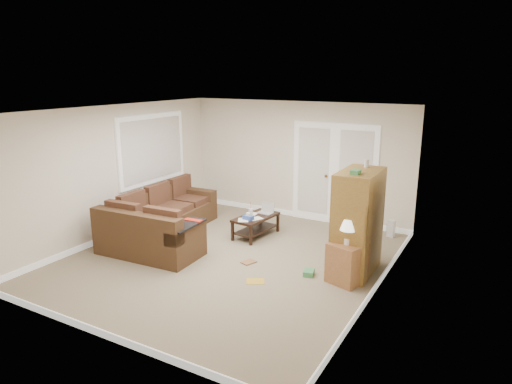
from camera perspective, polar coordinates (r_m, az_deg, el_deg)
The scene contains 17 objects.
floor at distance 7.84m, azimuth -3.47°, elevation -8.34°, with size 5.50×5.50×0.00m, color gray.
ceiling at distance 7.24m, azimuth -3.78°, elevation 10.21°, with size 5.00×5.50×0.02m, color silver.
wall_left at distance 9.01m, azimuth -17.11°, elevation 2.42°, with size 0.02×5.50×2.50m, color #EEE3CE.
wall_right at distance 6.47m, azimuth 15.33°, elevation -2.08°, with size 0.02×5.50×2.50m, color #EEE3CE.
wall_back at distance 9.81m, azimuth 5.14°, elevation 3.95°, with size 5.00×0.02×2.50m, color #EEE3CE.
wall_front at distance 5.44m, azimuth -19.59°, elevation -5.59°, with size 5.00×0.02×2.50m, color #EEE3CE.
baseboards at distance 7.82m, azimuth -3.48°, elevation -8.01°, with size 5.00×5.50×0.10m, color white, non-canonical shape.
french_doors at distance 9.51m, azimuth 9.70°, elevation 2.15°, with size 1.80×0.05×2.13m.
window_left at distance 9.64m, azimuth -12.81°, elevation 5.27°, with size 0.05×1.92×1.42m.
sectional_sofa at distance 8.73m, azimuth -11.88°, elevation -3.89°, with size 1.96×2.76×0.84m.
coffee_table at distance 8.81m, azimuth 0.05°, elevation -4.13°, with size 0.60×1.04×0.67m.
tv_armoire at distance 7.25m, azimuth 12.56°, elevation -3.64°, with size 0.57×1.02×1.75m.
side_cabinet at distance 7.01m, azimuth 11.30°, elevation -8.28°, with size 0.59×0.59×1.00m.
space_heater at distance 9.15m, azimuth 16.54°, elevation -4.42°, with size 0.13×0.11×0.33m, color silver.
floor_magazine at distance 7.03m, azimuth -0.08°, elevation -11.09°, with size 0.27×0.21×0.01m, color gold.
floor_greenbox at distance 7.26m, azimuth 6.62°, elevation -9.98°, with size 0.15×0.21×0.08m, color #3D864B.
floor_book at distance 7.73m, azimuth -1.34°, elevation -8.56°, with size 0.17×0.23×0.02m, color brown.
Camera 1 is at (3.94, -6.05, 3.05)m, focal length 32.00 mm.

